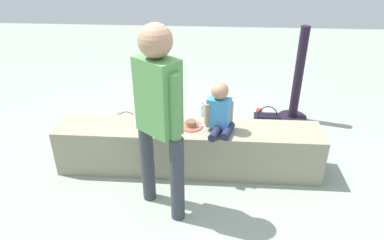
# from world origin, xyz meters

# --- Properties ---
(ground_plane) EXTENTS (12.00, 12.00, 0.00)m
(ground_plane) POSITION_xyz_m (0.00, 0.00, 0.00)
(ground_plane) COLOR #929D8E
(concrete_ledge) EXTENTS (2.58, 0.44, 0.47)m
(concrete_ledge) POSITION_xyz_m (0.00, 0.00, 0.24)
(concrete_ledge) COLOR gray
(concrete_ledge) RESTS_ON ground_plane
(child_seated) EXTENTS (0.29, 0.35, 0.48)m
(child_seated) POSITION_xyz_m (0.30, -0.03, 0.69)
(child_seated) COLOR #222443
(child_seated) RESTS_ON concrete_ledge
(adult_standing) EXTENTS (0.40, 0.36, 1.61)m
(adult_standing) POSITION_xyz_m (-0.17, -0.60, 0.97)
(adult_standing) COLOR #333740
(adult_standing) RESTS_ON ground_plane
(cake_plate) EXTENTS (0.22, 0.22, 0.07)m
(cake_plate) POSITION_xyz_m (0.03, 0.02, 0.49)
(cake_plate) COLOR #E0594C
(cake_plate) RESTS_ON concrete_ledge
(gift_bag) EXTENTS (0.23, 0.10, 0.32)m
(gift_bag) POSITION_xyz_m (0.41, 0.39, 0.14)
(gift_bag) COLOR #59C6B2
(gift_bag) RESTS_ON ground_plane
(railing_post) EXTENTS (0.36, 0.36, 1.20)m
(railing_post) POSITION_xyz_m (1.26, 1.15, 0.46)
(railing_post) COLOR black
(railing_post) RESTS_ON ground_plane
(water_bottle_near_gift) EXTENTS (0.07, 0.07, 0.24)m
(water_bottle_near_gift) POSITION_xyz_m (0.84, 0.50, 0.11)
(water_bottle_near_gift) COLOR silver
(water_bottle_near_gift) RESTS_ON ground_plane
(water_bottle_far_side) EXTENTS (0.06, 0.06, 0.20)m
(water_bottle_far_side) POSITION_xyz_m (0.09, 1.16, 0.09)
(water_bottle_far_side) COLOR silver
(water_bottle_far_side) RESTS_ON ground_plane
(party_cup_red) EXTENTS (0.08, 0.08, 0.12)m
(party_cup_red) POSITION_xyz_m (0.83, 1.16, 0.06)
(party_cup_red) COLOR red
(party_cup_red) RESTS_ON ground_plane
(cake_box_white) EXTENTS (0.33, 0.34, 0.10)m
(cake_box_white) POSITION_xyz_m (-1.14, 0.90, 0.05)
(cake_box_white) COLOR white
(cake_box_white) RESTS_ON ground_plane
(handbag_black_leather) EXTENTS (0.32, 0.13, 0.30)m
(handbag_black_leather) POSITION_xyz_m (0.89, 0.88, 0.10)
(handbag_black_leather) COLOR black
(handbag_black_leather) RESTS_ON ground_plane
(handbag_brown_canvas) EXTENTS (0.30, 0.10, 0.34)m
(handbag_brown_canvas) POSITION_xyz_m (-0.75, 0.55, 0.12)
(handbag_brown_canvas) COLOR brown
(handbag_brown_canvas) RESTS_ON ground_plane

